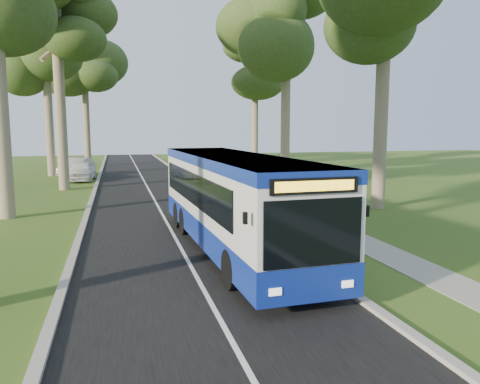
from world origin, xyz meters
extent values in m
plane|color=#36541A|center=(0.00, 0.00, 0.00)|extent=(120.00, 120.00, 0.00)
cube|color=black|center=(-3.50, 10.00, 0.01)|extent=(7.00, 100.00, 0.02)
cube|color=#9E9B93|center=(0.00, 10.00, 0.06)|extent=(0.25, 100.00, 0.12)
cube|color=#9E9B93|center=(-7.00, 10.00, 0.06)|extent=(0.25, 100.00, 0.12)
cube|color=white|center=(-3.50, 10.00, 0.02)|extent=(0.12, 100.00, 0.00)
cube|color=gray|center=(3.00, 10.00, 0.01)|extent=(1.50, 100.00, 0.02)
cube|color=silver|center=(-1.79, -0.24, 1.79)|extent=(3.01, 12.23, 2.88)
cube|color=navy|center=(-1.79, -0.24, 0.76)|extent=(3.05, 12.26, 0.81)
cube|color=navy|center=(-1.79, -0.24, 3.07)|extent=(3.05, 12.26, 0.32)
cube|color=black|center=(-1.79, -6.33, 1.92)|extent=(2.28, 0.14, 1.47)
cube|color=yellow|center=(-1.79, -6.37, 2.93)|extent=(1.82, 0.09, 0.22)
cube|color=black|center=(-1.79, -6.26, 0.51)|extent=(2.43, 0.22, 0.30)
cylinder|color=black|center=(-2.94, -3.98, 0.53)|extent=(0.33, 1.06, 1.05)
cylinder|color=black|center=(-0.65, -3.98, 0.53)|extent=(0.33, 1.06, 1.05)
cylinder|color=black|center=(-2.94, 3.30, 0.53)|extent=(0.33, 1.06, 1.05)
cylinder|color=black|center=(-0.65, 3.30, 0.53)|extent=(0.33, 1.06, 1.05)
cylinder|color=gray|center=(0.30, 1.80, 1.27)|extent=(0.08, 0.08, 2.55)
cube|color=#0D1C91|center=(0.30, 1.80, 2.19)|extent=(0.08, 0.36, 0.63)
cylinder|color=yellow|center=(0.27, 1.80, 2.34)|extent=(0.04, 0.22, 0.22)
cube|color=white|center=(0.30, 1.80, 1.48)|extent=(0.08, 0.31, 0.41)
cube|color=black|center=(2.25, 3.09, 1.13)|extent=(0.11, 0.11, 2.25)
cube|color=black|center=(2.25, 5.40, 1.13)|extent=(0.11, 0.11, 2.25)
cube|color=black|center=(1.69, 4.25, 2.31)|extent=(2.13, 3.04, 0.11)
cube|color=silver|center=(2.32, 4.25, 1.22)|extent=(0.62, 2.23, 1.80)
cube|color=black|center=(1.69, 2.99, 1.13)|extent=(0.95, 0.38, 1.98)
cube|color=white|center=(1.69, 2.90, 1.13)|extent=(0.75, 0.21, 1.76)
cube|color=black|center=(1.96, 4.52, 0.41)|extent=(0.74, 1.66, 0.05)
cylinder|color=black|center=(1.06, 2.72, 0.47)|extent=(0.53, 0.53, 0.95)
cylinder|color=black|center=(1.06, 2.72, 0.97)|extent=(0.57, 0.57, 0.05)
imported|color=silver|center=(-8.22, 23.42, 0.77)|extent=(2.15, 4.65, 1.54)
imported|color=#A3A5AA|center=(-8.86, 26.85, 0.79)|extent=(2.98, 5.07, 1.58)
cylinder|color=#7A6B56|center=(-9.00, 18.00, 5.87)|extent=(0.70, 0.70, 11.73)
ellipsoid|color=#2E481C|center=(-9.00, 18.00, 12.07)|extent=(5.20, 5.20, 8.05)
cylinder|color=#7A6B56|center=(-11.00, 28.00, 5.69)|extent=(0.69, 0.69, 11.38)
ellipsoid|color=#2E481C|center=(-11.00, 28.00, 11.70)|extent=(5.20, 5.20, 7.80)
cylinder|color=#7A6B56|center=(-8.50, 38.00, 5.53)|extent=(0.68, 0.68, 11.06)
ellipsoid|color=#2E481C|center=(-8.50, 38.00, 11.37)|extent=(5.20, 5.20, 7.58)
cylinder|color=#7A6B56|center=(7.50, 6.00, 5.58)|extent=(0.68, 0.68, 11.15)
cylinder|color=#7A6B56|center=(6.80, 18.00, 5.82)|extent=(0.69, 0.69, 11.64)
ellipsoid|color=#2E481C|center=(6.80, 18.00, 11.97)|extent=(5.20, 5.20, 7.98)
cylinder|color=#7A6B56|center=(8.00, 30.00, 5.35)|extent=(0.67, 0.67, 10.71)
ellipsoid|color=#2E481C|center=(8.00, 30.00, 11.02)|extent=(5.20, 5.20, 7.34)
camera|label=1|loc=(-5.56, -15.32, 4.13)|focal=35.00mm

